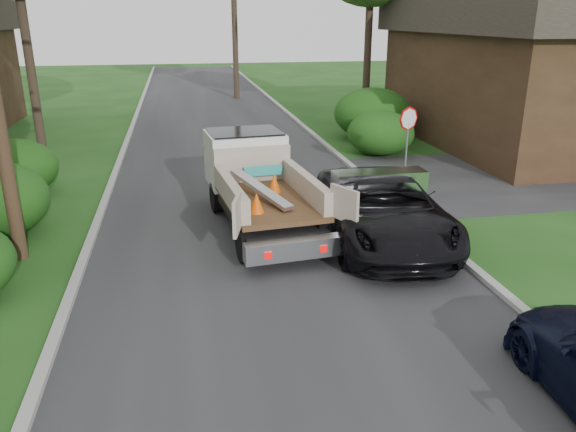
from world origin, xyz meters
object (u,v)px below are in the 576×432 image
Objects in this scene: flatbed_truck at (254,175)px; stop_sign at (408,129)px; black_pickup at (384,209)px; house_right at (541,66)px.

stop_sign is at bearing 18.42° from flatbed_truck.
stop_sign is 0.42× the size of flatbed_truck.
flatbed_truck is at bearing 148.48° from black_pickup.
stop_sign reaches higher than black_pickup.
house_right is at bearing 32.66° from stop_sign.
house_right is 2.20× the size of flatbed_truck.
black_pickup is (-10.19, -9.50, -2.37)m from house_right.
house_right is at bearing 49.13° from black_pickup.
stop_sign is 5.73m from flatbed_truck.
black_pickup is at bearing -43.41° from flatbed_truck.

